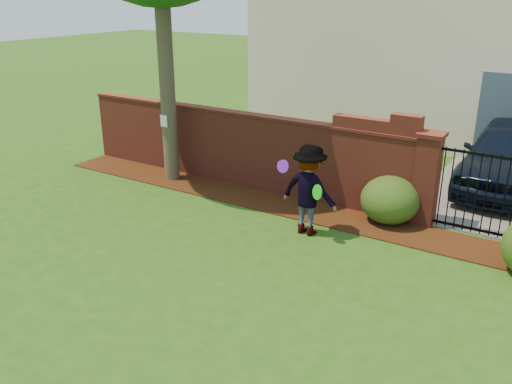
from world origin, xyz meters
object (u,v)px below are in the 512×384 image
Objects in this scene: car at (507,158)px; frisbee_purple at (283,166)px; frisbee_green at (317,192)px; man at (308,191)px.

car is 5.72m from frisbee_purple.
frisbee_purple is 0.83m from frisbee_green.
frisbee_green is (-2.49, -4.75, 0.19)m from car.
frisbee_purple is at bearing -124.79° from car.
man reaches higher than car.
man is (-2.79, -4.53, 0.09)m from car.
man is at bearing -121.66° from car.
man reaches higher than frisbee_green.
man reaches higher than frisbee_purple.
car is 2.63× the size of man.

